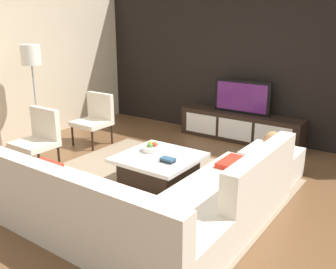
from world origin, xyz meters
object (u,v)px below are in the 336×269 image
object	(u,v)px
accent_chair_near	(39,135)
floor_lamp	(31,62)
fruit_bowl	(153,147)
accent_chair_far	(95,116)
sectional_couch	(153,205)
coffee_table	(159,168)
ottoman	(271,164)
book_stack	(168,160)
decorative_ball	(273,141)
media_console	(240,127)
television	(242,97)

from	to	relation	value
accent_chair_near	floor_lamp	distance (m)	1.36
floor_lamp	fruit_bowl	bearing A→B (deg)	2.39
accent_chair_far	floor_lamp	bearing A→B (deg)	-138.99
sectional_couch	coffee_table	size ratio (longest dim) A/B	2.52
ottoman	book_stack	size ratio (longest dim) A/B	3.78
fruit_bowl	decorative_ball	bearing A→B (deg)	34.29
ottoman	media_console	bearing A→B (deg)	129.07
media_console	accent_chair_near	distance (m)	3.39
ottoman	accent_chair_far	distance (m)	3.07
media_console	floor_lamp	size ratio (longest dim) A/B	1.29
sectional_couch	accent_chair_near	bearing A→B (deg)	170.17
accent_chair_near	book_stack	size ratio (longest dim) A/B	4.69
media_console	sectional_couch	distance (m)	3.30
coffee_table	book_stack	distance (m)	0.33
coffee_table	book_stack	bearing A→B (deg)	-27.48
ottoman	decorative_ball	bearing A→B (deg)	0.00
floor_lamp	accent_chair_far	size ratio (longest dim) A/B	1.96
decorative_ball	floor_lamp	bearing A→B (deg)	-164.70
decorative_ball	media_console	bearing A→B (deg)	129.07
floor_lamp	decorative_ball	xyz separation A→B (m)	(3.67, 1.00, -0.90)
ottoman	coffee_table	bearing A→B (deg)	-138.77
coffee_table	accent_chair_near	distance (m)	1.83
ottoman	fruit_bowl	xyz separation A→B (m)	(-1.33, -0.91, 0.23)
accent_chair_near	ottoman	size ratio (longest dim) A/B	1.24
media_console	coffee_table	size ratio (longest dim) A/B	2.22
sectional_couch	decorative_ball	xyz separation A→B (m)	(0.51, 1.97, 0.25)
floor_lamp	accent_chair_far	bearing A→B (deg)	48.49
accent_chair_near	fruit_bowl	size ratio (longest dim) A/B	3.11
decorative_ball	ottoman	bearing A→B (deg)	0.00
fruit_bowl	accent_chair_far	xyz separation A→B (m)	(-1.71, 0.61, 0.06)
sectional_couch	coffee_table	world-z (taller)	sectional_couch
television	floor_lamp	bearing A→B (deg)	-138.81
television	floor_lamp	distance (m)	3.54
coffee_table	decorative_ball	xyz separation A→B (m)	(1.15, 1.01, 0.33)
book_stack	television	bearing A→B (deg)	92.95
television	book_stack	world-z (taller)	television
sectional_couch	accent_chair_far	world-z (taller)	accent_chair_far
television	sectional_couch	bearing A→B (deg)	-80.70
coffee_table	fruit_bowl	world-z (taller)	fruit_bowl
television	accent_chair_near	bearing A→B (deg)	-122.53
media_console	television	size ratio (longest dim) A/B	2.13
coffee_table	accent_chair_far	distance (m)	2.04
media_console	accent_chair_far	distance (m)	2.56
coffee_table	accent_chair_near	bearing A→B (deg)	-162.09
book_stack	fruit_bowl	bearing A→B (deg)	151.86
floor_lamp	coffee_table	bearing A→B (deg)	-0.05
coffee_table	floor_lamp	distance (m)	2.81
floor_lamp	fruit_bowl	size ratio (longest dim) A/B	6.08
sectional_couch	television	bearing A→B (deg)	99.30
floor_lamp	decorative_ball	world-z (taller)	floor_lamp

